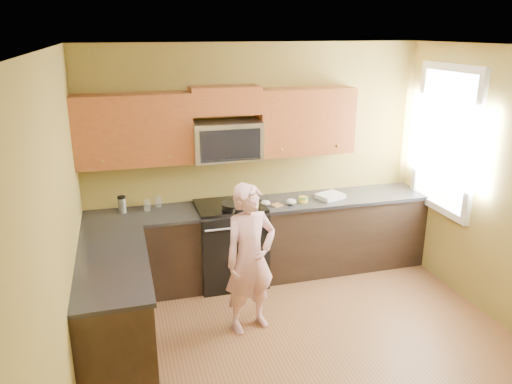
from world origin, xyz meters
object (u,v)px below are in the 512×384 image
object	(u,v)px
woman	(250,259)
frying_pan	(235,208)
travel_mug	(123,213)
stove	(231,243)
butter_tub	(303,202)
microwave	(227,159)

from	to	relation	value
woman	frying_pan	world-z (taller)	woman
woman	travel_mug	distance (m)	1.62
frying_pan	travel_mug	world-z (taller)	travel_mug
stove	frying_pan	xyz separation A→B (m)	(0.02, -0.14, 0.47)
frying_pan	stove	bearing A→B (deg)	116.93
woman	butter_tub	world-z (taller)	woman
woman	travel_mug	size ratio (longest dim) A/B	7.93
microwave	woman	distance (m)	1.33
stove	travel_mug	xyz separation A→B (m)	(-1.17, 0.14, 0.45)
stove	frying_pan	size ratio (longest dim) A/B	1.88
stove	microwave	distance (m)	0.98
stove	travel_mug	distance (m)	1.26
stove	travel_mug	bearing A→B (deg)	173.16
frying_pan	butter_tub	xyz separation A→B (m)	(0.84, 0.08, -0.03)
butter_tub	travel_mug	size ratio (longest dim) A/B	0.59
stove	woman	size ratio (longest dim) A/B	0.64
travel_mug	frying_pan	bearing A→B (deg)	-13.17
frying_pan	travel_mug	size ratio (longest dim) A/B	2.68
microwave	frying_pan	xyz separation A→B (m)	(0.02, -0.26, -0.50)
stove	microwave	bearing A→B (deg)	90.00
frying_pan	travel_mug	distance (m)	1.23
butter_tub	travel_mug	xyz separation A→B (m)	(-2.03, 0.20, 0.00)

